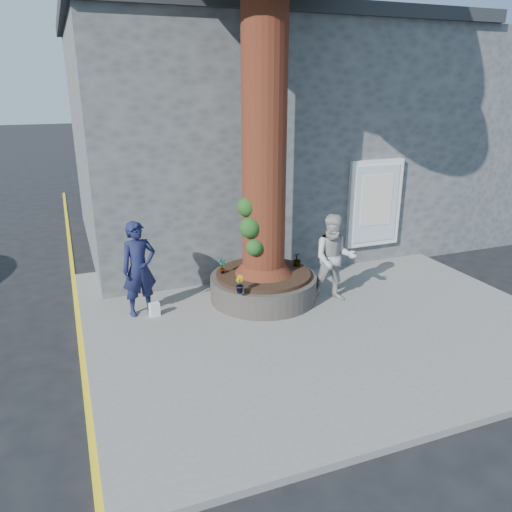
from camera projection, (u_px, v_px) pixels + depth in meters
name	position (u px, v px, depth m)	size (l,w,h in m)	color
ground	(264.00, 353.00, 8.95)	(120.00, 120.00, 0.00)	black
pavement	(313.00, 314.00, 10.33)	(9.00, 8.00, 0.12)	slate
yellow_line	(82.00, 357.00, 8.79)	(0.10, 30.00, 0.01)	yellow
stone_shop	(252.00, 133.00, 15.12)	(10.30, 8.30, 6.30)	#4B4E50
neighbour_shop	(459.00, 130.00, 17.91)	(6.00, 8.00, 6.00)	#4B4E50
planter	(263.00, 286.00, 10.86)	(2.30, 2.30, 0.60)	black
man	(139.00, 269.00, 9.92)	(0.71, 0.46, 1.94)	#15193A
woman	(334.00, 258.00, 10.56)	(0.92, 0.72, 1.90)	#AAA7A3
shopping_bag	(155.00, 309.00, 10.06)	(0.20, 0.12, 0.28)	white
plant_a	(222.00, 266.00, 10.64)	(0.18, 0.12, 0.35)	gray
plant_b	(239.00, 284.00, 9.66)	(0.19, 0.19, 0.35)	gray
plant_c	(297.00, 259.00, 11.10)	(0.17, 0.17, 0.31)	gray
plant_d	(248.00, 264.00, 10.81)	(0.28, 0.24, 0.31)	gray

